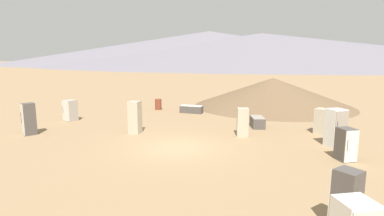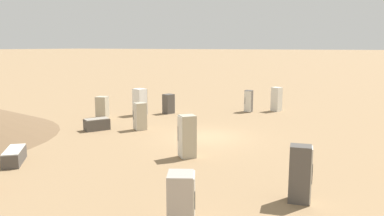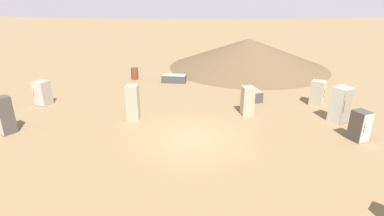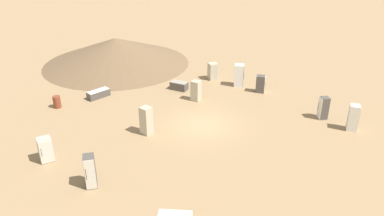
# 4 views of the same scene
# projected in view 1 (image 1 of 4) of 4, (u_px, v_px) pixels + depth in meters

# --- Properties ---
(ground_plane) EXTENTS (1000.00, 1000.00, 0.00)m
(ground_plane) POSITION_uv_depth(u_px,v_px,m) (177.00, 147.00, 15.17)
(ground_plane) COLOR #937551
(mountain_ridge_0) EXTENTS (354.64, 354.64, 24.96)m
(mountain_ridge_0) POSITION_uv_depth(u_px,v_px,m) (261.00, 48.00, 251.03)
(mountain_ridge_0) COLOR slate
(mountain_ridge_0) RESTS_ON ground_plane
(mountain_ridge_1) EXTENTS (352.20, 352.20, 29.47)m
(mountain_ridge_1) POSITION_uv_depth(u_px,v_px,m) (209.00, 47.00, 283.59)
(mountain_ridge_1) COLOR slate
(mountain_ridge_1) RESTS_ON ground_plane
(dirt_mound) EXTENTS (14.66, 14.66, 2.64)m
(dirt_mound) POSITION_uv_depth(u_px,v_px,m) (273.00, 92.00, 28.13)
(dirt_mound) COLOR brown
(dirt_mound) RESTS_ON ground_plane
(discarded_fridge_0) EXTENTS (0.93, 0.97, 1.51)m
(discarded_fridge_0) POSITION_uv_depth(u_px,v_px,m) (322.00, 121.00, 17.83)
(discarded_fridge_0) COLOR #B2A88E
(discarded_fridge_0) RESTS_ON ground_plane
(discarded_fridge_1) EXTENTS (0.89, 0.91, 1.64)m
(discarded_fridge_1) POSITION_uv_depth(u_px,v_px,m) (243.00, 122.00, 17.26)
(discarded_fridge_1) COLOR #B2A88E
(discarded_fridge_1) RESTS_ON ground_plane
(discarded_fridge_2) EXTENTS (0.80, 0.69, 1.88)m
(discarded_fridge_2) POSITION_uv_depth(u_px,v_px,m) (29.00, 119.00, 17.53)
(discarded_fridge_2) COLOR #4C4742
(discarded_fridge_2) RESTS_ON ground_plane
(discarded_fridge_3) EXTENTS (1.74, 1.84, 0.62)m
(discarded_fridge_3) POSITION_uv_depth(u_px,v_px,m) (191.00, 109.00, 24.63)
(discarded_fridge_3) COLOR #4C4742
(discarded_fridge_3) RESTS_ON ground_plane
(discarded_fridge_4) EXTENTS (0.62, 0.68, 1.66)m
(discarded_fridge_4) POSITION_uv_depth(u_px,v_px,m) (346.00, 200.00, 7.75)
(discarded_fridge_4) COLOR #4C4742
(discarded_fridge_4) RESTS_ON ground_plane
(discarded_fridge_5) EXTENTS (1.03, 1.03, 1.50)m
(discarded_fridge_5) POSITION_uv_depth(u_px,v_px,m) (70.00, 110.00, 21.51)
(discarded_fridge_5) COLOR #A89E93
(discarded_fridge_5) RESTS_ON ground_plane
(discarded_fridge_7) EXTENTS (0.92, 0.93, 1.94)m
(discarded_fridge_7) POSITION_uv_depth(u_px,v_px,m) (336.00, 128.00, 15.17)
(discarded_fridge_7) COLOR white
(discarded_fridge_7) RESTS_ON ground_plane
(discarded_fridge_8) EXTENTS (1.39, 1.63, 0.70)m
(discarded_fridge_8) POSITION_uv_depth(u_px,v_px,m) (257.00, 122.00, 19.52)
(discarded_fridge_8) COLOR #4C4742
(discarded_fridge_8) RESTS_ON ground_plane
(discarded_fridge_9) EXTENTS (0.82, 0.90, 1.45)m
(discarded_fridge_9) POSITION_uv_depth(u_px,v_px,m) (346.00, 144.00, 13.13)
(discarded_fridge_9) COLOR #4C4742
(discarded_fridge_9) RESTS_ON ground_plane
(discarded_fridge_10) EXTENTS (0.94, 0.95, 1.94)m
(discarded_fridge_10) POSITION_uv_depth(u_px,v_px,m) (135.00, 117.00, 17.90)
(discarded_fridge_10) COLOR #B2A88E
(discarded_fridge_10) RESTS_ON ground_plane
(rusty_barrel) EXTENTS (0.56, 0.56, 0.94)m
(rusty_barrel) POSITION_uv_depth(u_px,v_px,m) (158.00, 104.00, 26.23)
(rusty_barrel) COLOR brown
(rusty_barrel) RESTS_ON ground_plane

